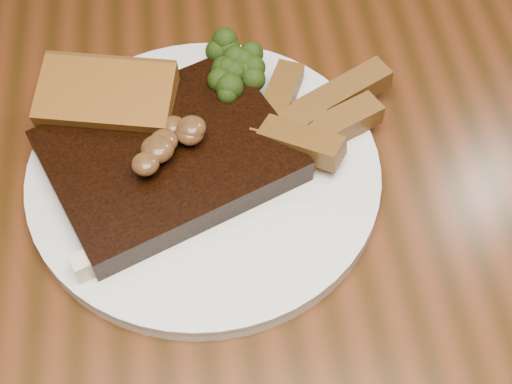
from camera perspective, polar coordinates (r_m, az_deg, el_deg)
dining_table at (r=0.67m, az=-0.28°, el=-5.09°), size 1.60×0.90×0.75m
plate at (r=0.60m, az=-4.15°, el=1.41°), size 0.34×0.34×0.01m
steak at (r=0.59m, az=-6.95°, el=2.79°), size 0.23×0.21×0.03m
steak_bone at (r=0.55m, az=-6.57°, el=-2.77°), size 0.16×0.08×0.02m
mushroom_pile at (r=0.57m, az=-7.34°, el=4.52°), size 0.07×0.07×0.03m
garlic_bread at (r=0.63m, az=-11.53°, el=6.18°), size 0.12×0.08×0.02m
potato_wedges at (r=0.60m, az=3.28°, el=4.61°), size 0.12×0.12×0.02m
broccoli_cluster at (r=0.64m, az=-1.54°, el=9.41°), size 0.07×0.07×0.04m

